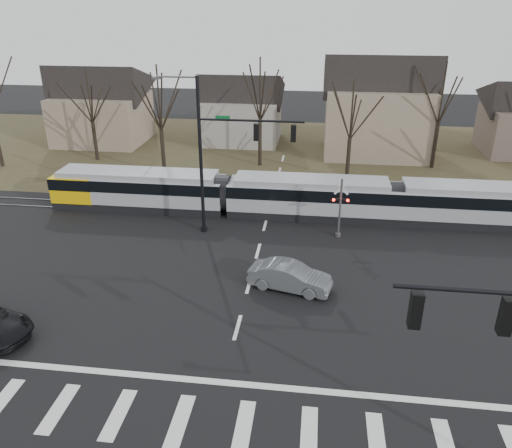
# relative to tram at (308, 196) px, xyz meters

# --- Properties ---
(ground) EXTENTS (140.00, 140.00, 0.00)m
(ground) POSITION_rel_tram_xyz_m (-2.86, -16.00, -1.55)
(ground) COLOR black
(grass_verge) EXTENTS (140.00, 28.00, 0.01)m
(grass_verge) POSITION_rel_tram_xyz_m (-2.86, 16.00, -1.55)
(grass_verge) COLOR #38331E
(grass_verge) RESTS_ON ground
(crosswalk) EXTENTS (27.00, 2.60, 0.01)m
(crosswalk) POSITION_rel_tram_xyz_m (-2.86, -20.00, -1.55)
(crosswalk) COLOR silver
(crosswalk) RESTS_ON ground
(stop_line) EXTENTS (28.00, 0.35, 0.01)m
(stop_line) POSITION_rel_tram_xyz_m (-2.86, -17.80, -1.55)
(stop_line) COLOR silver
(stop_line) RESTS_ON ground
(lane_dashes) EXTENTS (0.18, 30.00, 0.01)m
(lane_dashes) POSITION_rel_tram_xyz_m (-2.86, -0.00, -1.55)
(lane_dashes) COLOR silver
(lane_dashes) RESTS_ON ground
(rail_pair) EXTENTS (90.00, 1.52, 0.06)m
(rail_pair) POSITION_rel_tram_xyz_m (-2.86, -0.20, -1.52)
(rail_pair) COLOR #59595E
(rail_pair) RESTS_ON ground
(tram) EXTENTS (37.62, 2.79, 2.85)m
(tram) POSITION_rel_tram_xyz_m (0.00, 0.00, 0.00)
(tram) COLOR gray
(tram) RESTS_ON ground
(sedan) EXTENTS (3.53, 5.14, 1.47)m
(sedan) POSITION_rel_tram_xyz_m (-0.61, -10.15, -0.82)
(sedan) COLOR #5A5E62
(sedan) RESTS_ON ground
(signal_pole_far) EXTENTS (9.28, 0.44, 10.20)m
(signal_pole_far) POSITION_rel_tram_xyz_m (-5.27, -3.50, 4.15)
(signal_pole_far) COLOR black
(signal_pole_far) RESTS_ON ground
(rail_crossing_signal) EXTENTS (1.08, 0.36, 4.00)m
(rail_crossing_signal) POSITION_rel_tram_xyz_m (2.14, -3.21, 0.33)
(rail_crossing_signal) COLOR #59595B
(rail_crossing_signal) RESTS_ON ground
(tree_row) EXTENTS (59.20, 7.20, 10.00)m
(tree_row) POSITION_rel_tram_xyz_m (-0.86, 10.00, 3.45)
(tree_row) COLOR black
(tree_row) RESTS_ON ground
(house_a) EXTENTS (9.72, 8.64, 8.60)m
(house_a) POSITION_rel_tram_xyz_m (-22.86, 18.00, 2.91)
(house_a) COLOR gray
(house_a) RESTS_ON ground
(house_b) EXTENTS (8.64, 7.56, 7.65)m
(house_b) POSITION_rel_tram_xyz_m (-7.86, 20.00, 2.42)
(house_b) COLOR gray
(house_b) RESTS_ON ground
(house_c) EXTENTS (10.80, 8.64, 10.10)m
(house_c) POSITION_rel_tram_xyz_m (6.14, 17.00, 3.68)
(house_c) COLOR gray
(house_c) RESTS_ON ground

